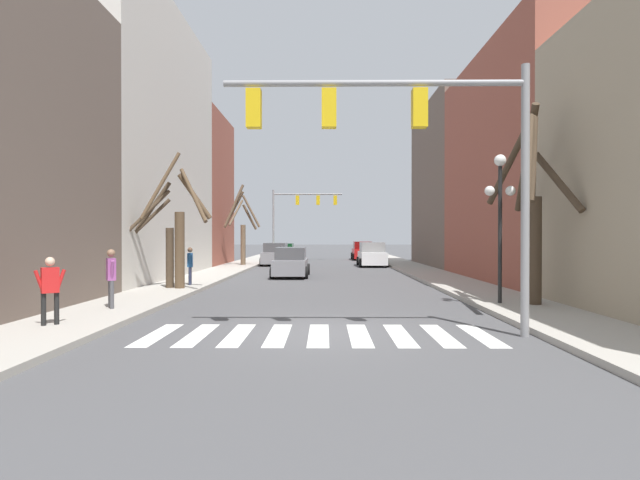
{
  "coord_description": "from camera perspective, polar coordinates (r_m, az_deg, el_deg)",
  "views": [
    {
      "loc": [
        0.14,
        -11.34,
        2.2
      ],
      "look_at": [
        -0.16,
        18.91,
        1.97
      ],
      "focal_mm": 28.0,
      "sensor_mm": 36.0,
      "label": 1
    }
  ],
  "objects": [
    {
      "name": "ground_plane",
      "position": [
        11.55,
        -0.13,
        -10.54
      ],
      "size": [
        240.0,
        240.0,
        0.0
      ],
      "primitive_type": "plane",
      "color": "#4C4C4F"
    },
    {
      "name": "sidewalk_left",
      "position": [
        13.09,
        -28.02,
        -8.96
      ],
      "size": [
        2.59,
        90.0,
        0.15
      ],
      "color": "#ADA89E",
      "rests_on": "ground_plane"
    },
    {
      "name": "sidewalk_right",
      "position": [
        12.97,
        28.05,
        -9.05
      ],
      "size": [
        2.59,
        90.0,
        0.15
      ],
      "color": "#ADA89E",
      "rests_on": "ground_plane"
    },
    {
      "name": "building_row_left",
      "position": [
        26.28,
        -23.24,
        8.79
      ],
      "size": [
        6.0,
        35.67,
        13.83
      ],
      "color": "#66564C",
      "rests_on": "ground_plane"
    },
    {
      "name": "building_row_right",
      "position": [
        26.81,
        23.11,
        6.95
      ],
      "size": [
        6.0,
        36.14,
        11.67
      ],
      "color": "tan",
      "rests_on": "ground_plane"
    },
    {
      "name": "crosswalk_stripes",
      "position": [
        11.28,
        -0.15,
        -10.8
      ],
      "size": [
        7.65,
        2.6,
        0.01
      ],
      "color": "white",
      "rests_on": "ground_plane"
    },
    {
      "name": "traffic_signal_near",
      "position": [
        11.28,
        10.32,
        11.72
      ],
      "size": [
        6.67,
        0.28,
        5.94
      ],
      "color": "gray",
      "rests_on": "ground_plane"
    },
    {
      "name": "traffic_signal_far",
      "position": [
        45.11,
        -2.45,
        3.65
      ],
      "size": [
        6.29,
        0.28,
        6.4
      ],
      "color": "gray",
      "rests_on": "ground_plane"
    },
    {
      "name": "street_lamp_right_corner",
      "position": [
        16.32,
        19.89,
        4.51
      ],
      "size": [
        0.95,
        0.36,
        4.56
      ],
      "color": "black",
      "rests_on": "sidewalk_right"
    },
    {
      "name": "car_parked_left_mid",
      "position": [
        38.22,
        -5.08,
        -1.69
      ],
      "size": [
        2.03,
        4.74,
        1.69
      ],
      "rotation": [
        0.0,
        0.0,
        1.57
      ],
      "color": "gray",
      "rests_on": "ground_plane"
    },
    {
      "name": "car_at_intersection",
      "position": [
        36.72,
        5.96,
        -1.73
      ],
      "size": [
        2.07,
        4.46,
        1.76
      ],
      "rotation": [
        0.0,
        0.0,
        1.57
      ],
      "color": "white",
      "rests_on": "ground_plane"
    },
    {
      "name": "car_driving_away_lane",
      "position": [
        27.17,
        -3.34,
        -2.63
      ],
      "size": [
        1.96,
        4.44,
        1.59
      ],
      "rotation": [
        0.0,
        0.0,
        -1.57
      ],
      "color": "gray",
      "rests_on": "ground_plane"
    },
    {
      "name": "car_parked_right_far",
      "position": [
        46.38,
        -4.1,
        -1.39
      ],
      "size": [
        2.01,
        4.67,
        1.54
      ],
      "rotation": [
        0.0,
        0.0,
        1.57
      ],
      "color": "#236B38",
      "rests_on": "ground_plane"
    },
    {
      "name": "car_driving_toward_lane",
      "position": [
        46.72,
        4.86,
        -1.3
      ],
      "size": [
        1.99,
        4.3,
        1.7
      ],
      "rotation": [
        0.0,
        0.0,
        1.57
      ],
      "color": "red",
      "rests_on": "ground_plane"
    },
    {
      "name": "pedestrian_on_left_sidewalk",
      "position": [
        21.75,
        -14.63,
        -2.52
      ],
      "size": [
        0.27,
        0.68,
        1.58
      ],
      "rotation": [
        0.0,
        0.0,
        1.75
      ],
      "color": "#282D47",
      "rests_on": "sidewalk_left"
    },
    {
      "name": "pedestrian_on_right_sidewalk",
      "position": [
        15.43,
        -22.77,
        -3.52
      ],
      "size": [
        0.45,
        0.66,
        1.68
      ],
      "rotation": [
        0.0,
        0.0,
        5.25
      ],
      "color": "#4C4C51",
      "rests_on": "sidewalk_left"
    },
    {
      "name": "pedestrian_waiting_at_curb",
      "position": [
        13.11,
        -28.47,
        -4.52
      ],
      "size": [
        0.58,
        0.48,
        1.57
      ],
      "rotation": [
        0.0,
        0.0,
        3.8
      ],
      "color": "black",
      "rests_on": "sidewalk_left"
    },
    {
      "name": "street_tree_right_far",
      "position": [
        20.31,
        -15.59,
        0.88
      ],
      "size": [
        2.69,
        1.72,
        5.38
      ],
      "color": "brown",
      "rests_on": "sidewalk_left"
    },
    {
      "name": "street_tree_left_near",
      "position": [
        36.23,
        -8.99,
        1.56
      ],
      "size": [
        2.76,
        2.35,
        5.78
      ],
      "color": "brown",
      "rests_on": "sidewalk_left"
    },
    {
      "name": "street_tree_right_mid",
      "position": [
        20.73,
        -17.53,
        -0.03
      ],
      "size": [
        1.71,
        1.03,
        4.24
      ],
      "color": "#473828",
      "rests_on": "sidewalk_left"
    },
    {
      "name": "street_tree_left_far",
      "position": [
        16.41,
        22.98,
        4.11
      ],
      "size": [
        2.25,
        4.93,
        6.12
      ],
      "color": "#473828",
      "rests_on": "sidewalk_right"
    }
  ]
}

